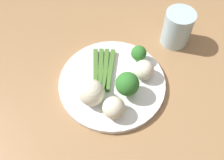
{
  "coord_description": "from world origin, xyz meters",
  "views": [
    {
      "loc": [
        0.36,
        -0.04,
        1.28
      ],
      "look_at": [
        0.02,
        -0.04,
        0.77
      ],
      "focal_mm": 39.01,
      "sensor_mm": 36.0,
      "label": 1
    }
  ],
  "objects_px": {
    "dining_table": "(126,96)",
    "cauliflower_mid": "(144,70)",
    "cauliflower_right": "(114,108)",
    "plate": "(112,83)",
    "broccoli_outer_edge": "(127,84)",
    "water_glass": "(177,28)",
    "broccoli_front": "(139,53)",
    "cauliflower_back": "(92,93)",
    "asparagus_bundle": "(103,69)"
  },
  "relations": [
    {
      "from": "broccoli_outer_edge",
      "to": "cauliflower_right",
      "type": "height_order",
      "value": "broccoli_outer_edge"
    },
    {
      "from": "asparagus_bundle",
      "to": "water_glass",
      "type": "relative_size",
      "value": 1.29
    },
    {
      "from": "cauliflower_back",
      "to": "asparagus_bundle",
      "type": "bearing_deg",
      "value": 164.67
    },
    {
      "from": "cauliflower_back",
      "to": "cauliflower_mid",
      "type": "xyz_separation_m",
      "value": [
        -0.07,
        0.13,
        -0.01
      ]
    },
    {
      "from": "broccoli_front",
      "to": "cauliflower_mid",
      "type": "distance_m",
      "value": 0.05
    },
    {
      "from": "dining_table",
      "to": "cauliflower_mid",
      "type": "height_order",
      "value": "cauliflower_mid"
    },
    {
      "from": "broccoli_front",
      "to": "broccoli_outer_edge",
      "type": "distance_m",
      "value": 0.11
    },
    {
      "from": "broccoli_outer_edge",
      "to": "cauliflower_back",
      "type": "distance_m",
      "value": 0.08
    },
    {
      "from": "plate",
      "to": "cauliflower_mid",
      "type": "relative_size",
      "value": 5.32
    },
    {
      "from": "dining_table",
      "to": "broccoli_front",
      "type": "xyz_separation_m",
      "value": [
        -0.04,
        0.03,
        0.15
      ]
    },
    {
      "from": "dining_table",
      "to": "broccoli_front",
      "type": "distance_m",
      "value": 0.16
    },
    {
      "from": "asparagus_bundle",
      "to": "broccoli_front",
      "type": "height_order",
      "value": "broccoli_front"
    },
    {
      "from": "broccoli_front",
      "to": "cauliflower_mid",
      "type": "relative_size",
      "value": 0.97
    },
    {
      "from": "dining_table",
      "to": "broccoli_front",
      "type": "bearing_deg",
      "value": 148.09
    },
    {
      "from": "plate",
      "to": "cauliflower_back",
      "type": "relative_size",
      "value": 4.33
    },
    {
      "from": "asparagus_bundle",
      "to": "cauliflower_right",
      "type": "height_order",
      "value": "cauliflower_right"
    },
    {
      "from": "broccoli_outer_edge",
      "to": "broccoli_front",
      "type": "bearing_deg",
      "value": 161.97
    },
    {
      "from": "broccoli_outer_edge",
      "to": "water_glass",
      "type": "bearing_deg",
      "value": 142.51
    },
    {
      "from": "broccoli_front",
      "to": "cauliflower_right",
      "type": "bearing_deg",
      "value": -22.41
    },
    {
      "from": "asparagus_bundle",
      "to": "cauliflower_right",
      "type": "relative_size",
      "value": 2.51
    },
    {
      "from": "plate",
      "to": "cauliflower_mid",
      "type": "bearing_deg",
      "value": 102.05
    },
    {
      "from": "dining_table",
      "to": "asparagus_bundle",
      "type": "distance_m",
      "value": 0.14
    },
    {
      "from": "cauliflower_right",
      "to": "cauliflower_mid",
      "type": "height_order",
      "value": "cauliflower_right"
    },
    {
      "from": "broccoli_outer_edge",
      "to": "water_glass",
      "type": "relative_size",
      "value": 0.68
    },
    {
      "from": "asparagus_bundle",
      "to": "broccoli_front",
      "type": "relative_size",
      "value": 2.65
    },
    {
      "from": "broccoli_outer_edge",
      "to": "cauliflower_right",
      "type": "distance_m",
      "value": 0.06
    },
    {
      "from": "cauliflower_mid",
      "to": "cauliflower_back",
      "type": "bearing_deg",
      "value": -61.1
    },
    {
      "from": "broccoli_front",
      "to": "broccoli_outer_edge",
      "type": "relative_size",
      "value": 0.71
    },
    {
      "from": "plate",
      "to": "broccoli_front",
      "type": "height_order",
      "value": "broccoli_front"
    },
    {
      "from": "cauliflower_back",
      "to": "cauliflower_right",
      "type": "relative_size",
      "value": 1.2
    },
    {
      "from": "cauliflower_mid",
      "to": "broccoli_front",
      "type": "bearing_deg",
      "value": -169.05
    },
    {
      "from": "dining_table",
      "to": "water_glass",
      "type": "xyz_separation_m",
      "value": [
        -0.13,
        0.14,
        0.15
      ]
    },
    {
      "from": "cauliflower_right",
      "to": "water_glass",
      "type": "height_order",
      "value": "water_glass"
    },
    {
      "from": "cauliflower_right",
      "to": "cauliflower_back",
      "type": "bearing_deg",
      "value": -125.06
    },
    {
      "from": "dining_table",
      "to": "cauliflower_right",
      "type": "relative_size",
      "value": 21.41
    },
    {
      "from": "plate",
      "to": "water_glass",
      "type": "distance_m",
      "value": 0.24
    },
    {
      "from": "water_glass",
      "to": "asparagus_bundle",
      "type": "bearing_deg",
      "value": -59.34
    },
    {
      "from": "cauliflower_back",
      "to": "water_glass",
      "type": "bearing_deg",
      "value": 132.25
    },
    {
      "from": "plate",
      "to": "cauliflower_right",
      "type": "bearing_deg",
      "value": 2.95
    },
    {
      "from": "water_glass",
      "to": "dining_table",
      "type": "bearing_deg",
      "value": -46.83
    },
    {
      "from": "dining_table",
      "to": "cauliflower_right",
      "type": "xyz_separation_m",
      "value": [
        0.11,
        -0.04,
        0.15
      ]
    },
    {
      "from": "cauliflower_right",
      "to": "cauliflower_mid",
      "type": "distance_m",
      "value": 0.13
    },
    {
      "from": "plate",
      "to": "broccoli_front",
      "type": "bearing_deg",
      "value": 134.52
    },
    {
      "from": "asparagus_bundle",
      "to": "cauliflower_mid",
      "type": "bearing_deg",
      "value": -97.37
    },
    {
      "from": "cauliflower_right",
      "to": "water_glass",
      "type": "bearing_deg",
      "value": 144.1
    },
    {
      "from": "dining_table",
      "to": "cauliflower_mid",
      "type": "xyz_separation_m",
      "value": [
        0.01,
        0.04,
        0.14
      ]
    },
    {
      "from": "water_glass",
      "to": "cauliflower_right",
      "type": "bearing_deg",
      "value": -35.9
    },
    {
      "from": "plate",
      "to": "cauliflower_right",
      "type": "height_order",
      "value": "cauliflower_right"
    },
    {
      "from": "plate",
      "to": "cauliflower_mid",
      "type": "distance_m",
      "value": 0.09
    },
    {
      "from": "cauliflower_back",
      "to": "cauliflower_mid",
      "type": "distance_m",
      "value": 0.14
    }
  ]
}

